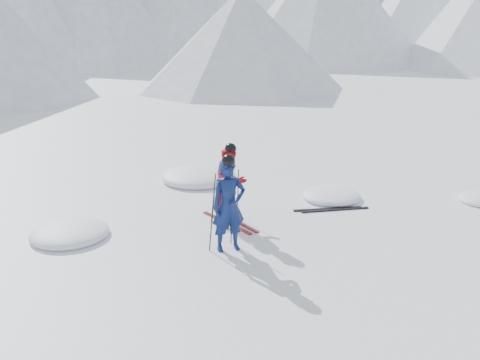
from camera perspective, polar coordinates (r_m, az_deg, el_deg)
ground at (r=12.16m, az=9.34°, el=-3.84°), size 160.00×160.00×0.00m
skier_blue at (r=9.88m, az=-1.28°, el=-2.91°), size 0.77×0.61×1.85m
skier_red at (r=11.26m, az=-1.05°, el=-0.67°), size 0.86×0.68×1.73m
pole_blue_left at (r=9.95m, az=-3.19°, el=-4.68°), size 0.12×0.09×1.23m
pole_blue_right at (r=10.31m, az=-0.90°, el=-3.85°), size 0.12×0.07×1.23m
pole_red_left at (r=11.39m, az=-3.00°, el=-2.00°), size 0.12×0.09×1.15m
pole_red_right at (r=11.63m, az=-0.25°, el=-1.57°), size 0.12×0.08×1.15m
ski_worn_left at (r=11.48m, az=-1.52°, el=-4.82°), size 0.20×1.70×0.03m
ski_worn_right at (r=11.61m, az=-0.54°, el=-4.56°), size 0.10×1.70×0.03m
ski_loose_a at (r=12.49m, az=9.80°, el=-3.22°), size 1.56×0.85×0.03m
ski_loose_b at (r=12.46m, az=10.62°, el=-3.31°), size 1.58×0.80×0.03m
snow_lumps at (r=13.31m, az=-2.42°, el=-1.73°), size 10.57×7.41×0.47m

